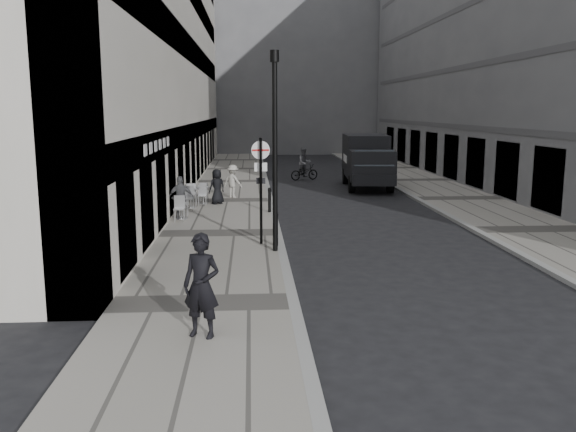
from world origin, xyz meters
name	(u,v)px	position (x,y,z in m)	size (l,w,h in m)	color
ground	(304,354)	(0.00, 0.00, 0.00)	(120.00, 120.00, 0.00)	black
sidewalk	(228,201)	(-2.00, 18.00, 0.06)	(4.00, 60.00, 0.12)	gray
far_sidewalk	(459,199)	(9.00, 18.00, 0.06)	(4.00, 60.00, 0.12)	gray
building_left	(155,21)	(-6.00, 24.50, 9.00)	(4.00, 45.00, 18.00)	silver
building_right	(516,5)	(14.00, 24.50, 10.00)	(6.00, 45.00, 20.00)	slate
building_far	(272,45)	(1.50, 56.00, 11.00)	(24.00, 16.00, 22.00)	slate
walking_man	(202,286)	(-1.83, 0.68, 1.09)	(0.71, 0.47, 1.95)	black
sign_post	(261,176)	(-0.60, 8.56, 2.24)	(0.57, 0.11, 3.31)	black
lamppost	(275,142)	(-0.20, 7.57, 3.35)	(0.26, 0.26, 5.81)	black
bollard_near	(276,230)	(-0.15, 8.21, 0.60)	(0.13, 0.13, 0.97)	black
bollard_far	(270,201)	(-0.15, 14.53, 0.59)	(0.13, 0.13, 0.94)	black
panel_van	(367,158)	(5.47, 23.02, 1.63)	(2.69, 6.28, 2.89)	black
cyclist	(304,167)	(2.37, 26.94, 0.77)	(1.94, 1.33, 1.98)	black
pedestrian_a	(181,198)	(-3.58, 13.06, 0.95)	(0.97, 0.40, 1.66)	#4C4D51
pedestrian_b	(233,181)	(-1.76, 18.80, 0.90)	(1.01, 0.58, 1.56)	#B1ADA3
pedestrian_c	(217,187)	(-2.41, 16.85, 0.90)	(0.76, 0.50, 1.56)	black
cafe_table_near	(190,196)	(-3.49, 15.82, 0.62)	(0.77, 1.73, 0.99)	silver
cafe_table_mid	(203,194)	(-3.04, 16.95, 0.57)	(0.69, 1.55, 0.88)	#B7B6B9
cafe_table_far	(181,206)	(-3.60, 13.21, 0.61)	(0.75, 1.68, 0.96)	silver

